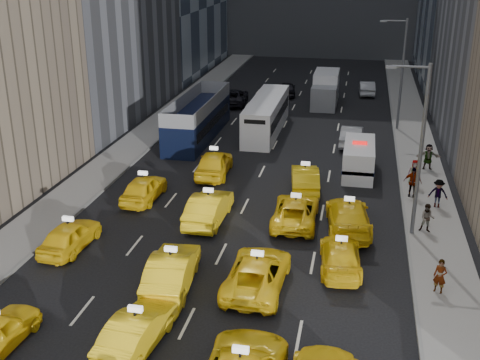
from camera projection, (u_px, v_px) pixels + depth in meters
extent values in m
plane|color=black|center=(172.00, 354.00, 22.24)|extent=(160.00, 160.00, 0.00)
cube|color=gray|center=(140.00, 140.00, 47.04)|extent=(3.00, 90.00, 0.15)
cube|color=gray|center=(418.00, 157.00, 43.11)|extent=(3.00, 90.00, 0.15)
cube|color=slate|center=(158.00, 141.00, 46.77)|extent=(0.15, 90.00, 0.18)
cube|color=slate|center=(397.00, 155.00, 43.38)|extent=(0.15, 90.00, 0.18)
cylinder|color=#595B60|center=(421.00, 154.00, 29.86)|extent=(0.20, 0.20, 9.00)
cylinder|color=#595B60|center=(411.00, 67.00, 28.49)|extent=(1.80, 0.12, 0.12)
cube|color=slate|center=(391.00, 67.00, 28.67)|extent=(0.50, 0.22, 0.12)
cylinder|color=#595B60|center=(402.00, 76.00, 48.15)|extent=(0.20, 0.20, 9.00)
cylinder|color=#595B60|center=(395.00, 21.00, 46.78)|extent=(1.80, 0.12, 0.12)
cube|color=slate|center=(383.00, 21.00, 46.96)|extent=(0.50, 0.22, 0.12)
imported|color=yellow|center=(137.00, 331.00, 22.38)|extent=(2.01, 4.55, 1.45)
imported|color=yellow|center=(70.00, 236.00, 29.79)|extent=(1.90, 4.29, 1.44)
imported|color=yellow|center=(172.00, 270.00, 26.39)|extent=(2.20, 5.15, 1.65)
imported|color=yellow|center=(257.00, 273.00, 26.38)|extent=(2.59, 5.36, 1.47)
imported|color=yellow|center=(341.00, 256.00, 27.98)|extent=(2.26, 4.76, 1.34)
imported|color=yellow|center=(144.00, 188.00, 35.67)|extent=(1.80, 4.39, 1.49)
imported|color=yellow|center=(209.00, 208.00, 32.85)|extent=(1.80, 4.94, 1.62)
imported|color=yellow|center=(296.00, 211.00, 32.67)|extent=(2.43, 5.10, 1.41)
imported|color=yellow|center=(348.00, 216.00, 31.83)|extent=(2.81, 5.62, 1.57)
imported|color=yellow|center=(214.00, 163.00, 39.55)|extent=(2.22, 4.99, 1.67)
imported|color=yellow|center=(305.00, 179.00, 37.12)|extent=(2.25, 4.82, 1.53)
cube|color=white|center=(359.00, 159.00, 39.82)|extent=(2.02, 5.18, 2.06)
cylinder|color=black|center=(344.00, 175.00, 38.66)|extent=(0.28, 0.83, 0.83)
cylinder|color=black|center=(371.00, 177.00, 38.35)|extent=(0.28, 0.83, 0.83)
cylinder|color=black|center=(346.00, 159.00, 41.73)|extent=(0.28, 0.83, 0.83)
cylinder|color=black|center=(371.00, 160.00, 41.42)|extent=(0.28, 0.83, 0.83)
cube|color=navy|center=(359.00, 161.00, 39.87)|extent=(2.06, 5.18, 0.23)
cube|color=red|center=(360.00, 143.00, 39.42)|extent=(0.94, 0.34, 0.15)
cube|color=black|center=(198.00, 117.00, 47.26)|extent=(3.05, 11.46, 3.31)
cylinder|color=black|center=(166.00, 148.00, 43.49)|extent=(0.28, 1.10, 1.10)
cylinder|color=black|center=(196.00, 150.00, 43.07)|extent=(0.28, 1.10, 1.10)
cylinder|color=black|center=(200.00, 115.00, 52.24)|extent=(0.28, 1.10, 1.10)
cylinder|color=black|center=(226.00, 116.00, 51.81)|extent=(0.28, 1.10, 1.10)
cube|color=white|center=(266.00, 115.00, 48.85)|extent=(2.55, 10.88, 2.80)
cylinder|color=black|center=(244.00, 141.00, 45.22)|extent=(0.28, 1.10, 1.10)
cylinder|color=black|center=(269.00, 142.00, 44.85)|extent=(0.28, 1.10, 1.10)
cylinder|color=black|center=(264.00, 111.00, 53.46)|extent=(0.28, 1.10, 1.10)
cylinder|color=black|center=(285.00, 112.00, 53.10)|extent=(0.28, 1.10, 1.10)
cube|color=silver|center=(326.00, 89.00, 57.47)|extent=(2.59, 6.77, 3.05)
cylinder|color=black|center=(312.00, 104.00, 55.78)|extent=(0.28, 1.10, 1.10)
cylinder|color=black|center=(334.00, 105.00, 55.41)|extent=(0.28, 1.10, 1.10)
cylinder|color=black|center=(317.00, 93.00, 60.24)|extent=(0.28, 1.10, 1.10)
cylinder|color=black|center=(337.00, 94.00, 59.86)|extent=(0.28, 1.10, 1.10)
imported|color=#B0B2B8|center=(352.00, 135.00, 45.82)|extent=(1.74, 4.54, 1.48)
imported|color=black|center=(234.00, 97.00, 57.83)|extent=(2.94, 5.50, 1.47)
imported|color=slate|center=(328.00, 82.00, 64.03)|extent=(2.27, 5.52, 1.60)
imported|color=black|center=(287.00, 89.00, 61.36)|extent=(2.19, 4.30, 1.40)
imported|color=#A1A3A8|center=(367.00, 88.00, 61.71)|extent=(1.73, 4.35, 1.41)
imported|color=gray|center=(440.00, 276.00, 25.71)|extent=(0.67, 0.57, 1.55)
imported|color=gray|center=(427.00, 218.00, 31.29)|extent=(0.79, 0.50, 1.54)
imported|color=gray|center=(438.00, 193.00, 34.28)|extent=(1.14, 0.60, 1.68)
imported|color=gray|center=(413.00, 182.00, 35.78)|extent=(1.13, 0.67, 1.81)
imported|color=gray|center=(414.00, 173.00, 37.48)|extent=(0.81, 0.45, 1.65)
imported|color=gray|center=(428.00, 157.00, 40.25)|extent=(1.64, 0.57, 1.74)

